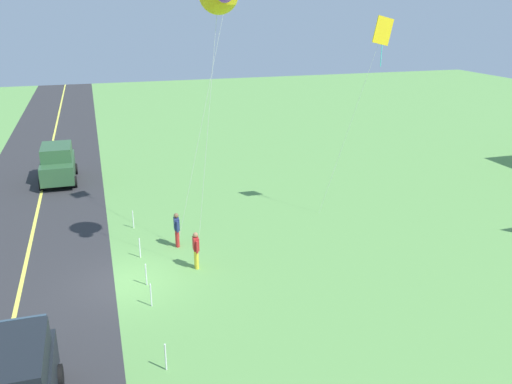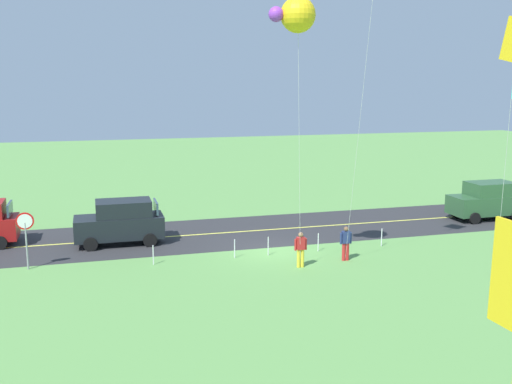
% 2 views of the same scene
% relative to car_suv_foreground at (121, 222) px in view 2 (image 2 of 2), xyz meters
% --- Properties ---
extents(ground_plane, '(120.00, 120.00, 0.10)m').
position_rel_car_suv_foreground_xyz_m(ground_plane, '(-7.08, 3.26, -1.20)').
color(ground_plane, '#60994C').
extents(asphalt_road, '(120.00, 7.00, 0.00)m').
position_rel_car_suv_foreground_xyz_m(asphalt_road, '(-7.08, -0.74, -1.15)').
color(asphalt_road, '#2D2D30').
rests_on(asphalt_road, ground).
extents(road_centre_stripe, '(120.00, 0.16, 0.00)m').
position_rel_car_suv_foreground_xyz_m(road_centre_stripe, '(-7.08, -0.74, -1.15)').
color(road_centre_stripe, '#E5E04C').
rests_on(road_centre_stripe, asphalt_road).
extents(car_suv_foreground, '(4.40, 2.12, 2.24)m').
position_rel_car_suv_foreground_xyz_m(car_suv_foreground, '(0.00, 0.00, 0.00)').
color(car_suv_foreground, black).
rests_on(car_suv_foreground, ground).
extents(car_parked_west_far, '(4.40, 2.12, 2.24)m').
position_rel_car_suv_foreground_xyz_m(car_parked_west_far, '(-21.47, 0.21, 0.00)').
color(car_parked_west_far, '#2D5633').
rests_on(car_parked_west_far, ground).
extents(stop_sign, '(0.76, 0.08, 2.56)m').
position_rel_car_suv_foreground_xyz_m(stop_sign, '(4.17, 3.16, 0.65)').
color(stop_sign, gray).
rests_on(stop_sign, ground).
extents(person_adult_near, '(0.58, 0.22, 1.60)m').
position_rel_car_suv_foreground_xyz_m(person_adult_near, '(-7.47, 6.11, -0.29)').
color(person_adult_near, yellow).
rests_on(person_adult_near, ground).
extents(person_adult_companion, '(0.58, 0.22, 1.60)m').
position_rel_car_suv_foreground_xyz_m(person_adult_companion, '(-9.82, 5.69, -0.29)').
color(person_adult_companion, red).
rests_on(person_adult_companion, ground).
extents(kite_red_low, '(1.90, 1.74, 11.39)m').
position_rel_car_suv_foreground_xyz_m(kite_red_low, '(-6.78, 7.13, 9.54)').
color(kite_red_low, silver).
rests_on(kite_red_low, ground).
extents(fence_post_0, '(0.05, 0.05, 0.90)m').
position_rel_car_suv_foreground_xyz_m(fence_post_0, '(-12.56, 3.96, -0.70)').
color(fence_post_0, silver).
rests_on(fence_post_0, ground).
extents(fence_post_1, '(0.05, 0.05, 0.90)m').
position_rel_car_suv_foreground_xyz_m(fence_post_1, '(-9.16, 3.96, -0.70)').
color(fence_post_1, silver).
rests_on(fence_post_1, ground).
extents(fence_post_2, '(0.05, 0.05, 0.90)m').
position_rel_car_suv_foreground_xyz_m(fence_post_2, '(-6.62, 3.96, -0.70)').
color(fence_post_2, silver).
rests_on(fence_post_2, ground).
extents(fence_post_3, '(0.05, 0.05, 0.90)m').
position_rel_car_suv_foreground_xyz_m(fence_post_3, '(-4.98, 3.96, -0.70)').
color(fence_post_3, silver).
rests_on(fence_post_3, ground).
extents(fence_post_4, '(0.05, 0.05, 0.90)m').
position_rel_car_suv_foreground_xyz_m(fence_post_4, '(-1.22, 3.96, -0.70)').
color(fence_post_4, silver).
rests_on(fence_post_4, ground).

